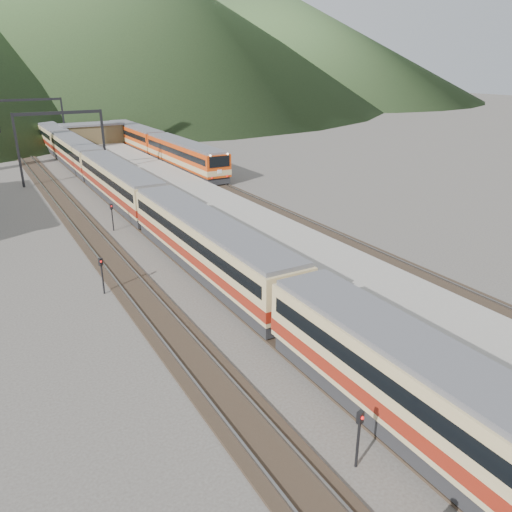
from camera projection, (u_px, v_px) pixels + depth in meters
track_main at (130, 209)px, 47.03m from camera, size 2.60×200.00×0.23m
track_far at (75, 216)px, 44.69m from camera, size 2.60×200.00×0.23m
track_second at (237, 194)px, 52.39m from camera, size 2.60×200.00×0.23m
platform at (193, 202)px, 47.87m from camera, size 8.00×100.00×1.00m
gantry_near at (61, 133)px, 55.83m from camera, size 9.55×0.25×8.00m
gantry_far at (31, 115)px, 76.03m from camera, size 9.55×0.25×8.00m
station_shed at (93, 133)px, 79.44m from camera, size 9.40×4.40×3.10m
hill_c at (252, 35)px, 226.73m from camera, size 160.00×160.00×50.00m
main_train at (120, 183)px, 48.54m from camera, size 2.94×100.73×3.58m
second_train at (157, 145)px, 71.34m from camera, size 2.97×40.41×3.62m
short_signal_a at (359, 432)px, 16.50m from camera, size 0.25×0.20×2.27m
short_signal_b at (112, 213)px, 40.60m from camera, size 0.22×0.17×2.27m
short_signal_c at (102, 271)px, 29.31m from camera, size 0.27×0.24×2.27m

